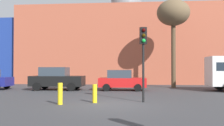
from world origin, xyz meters
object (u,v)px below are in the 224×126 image
(parked_car_1, at_px, (57,79))
(parked_car_2, at_px, (122,80))
(bare_tree_0, at_px, (173,14))
(traffic_light_island, at_px, (143,47))
(bollard_yellow_0, at_px, (60,94))
(bollard_yellow_1, at_px, (95,94))

(parked_car_1, distance_m, parked_car_2, 5.40)
(parked_car_1, distance_m, bare_tree_0, 12.05)
(parked_car_2, distance_m, bare_tree_0, 8.22)
(traffic_light_island, xyz_separation_m, bare_tree_0, (3.12, 10.44, 3.84))
(parked_car_2, relative_size, bollard_yellow_0, 3.54)
(parked_car_1, xyz_separation_m, bollard_yellow_0, (2.74, -8.40, -0.40))
(parked_car_1, xyz_separation_m, parked_car_2, (5.40, 0.00, -0.12))
(parked_car_1, bearing_deg, traffic_light_island, -46.07)
(bollard_yellow_0, relative_size, bollard_yellow_1, 1.12)
(parked_car_1, relative_size, bollard_yellow_0, 4.05)
(bollard_yellow_0, bearing_deg, parked_car_2, 72.41)
(parked_car_2, height_order, bollard_yellow_0, parked_car_2)
(bare_tree_0, bearing_deg, parked_car_2, -144.59)
(parked_car_2, xyz_separation_m, bollard_yellow_0, (-2.66, -8.40, -0.28))
(parked_car_2, distance_m, bollard_yellow_0, 8.82)
(traffic_light_island, relative_size, bollard_yellow_0, 3.71)
(traffic_light_island, relative_size, bare_tree_0, 0.49)
(parked_car_2, xyz_separation_m, bollard_yellow_1, (-1.05, -7.59, -0.34))
(parked_car_1, bearing_deg, parked_car_2, 0.00)
(parked_car_1, distance_m, bollard_yellow_0, 8.85)
(parked_car_1, height_order, bare_tree_0, bare_tree_0)
(bollard_yellow_1, bearing_deg, bollard_yellow_0, -153.42)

